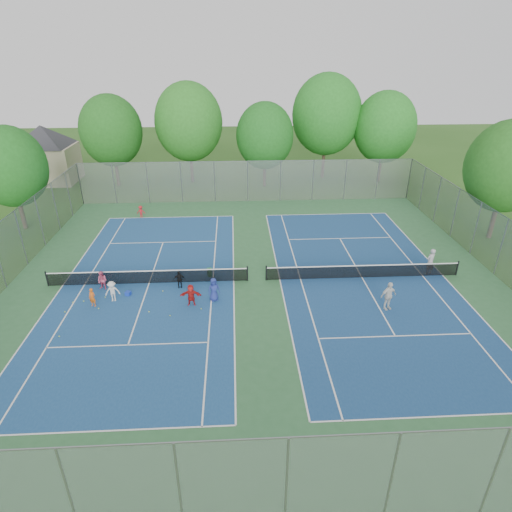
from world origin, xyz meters
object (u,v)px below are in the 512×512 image
at_px(net_right, 363,272).
at_px(ball_hopper, 210,272).
at_px(ball_crate, 128,293).
at_px(instructor, 430,261).
at_px(net_left, 148,277).

distance_m(net_right, ball_hopper, 10.14).
height_order(net_right, ball_hopper, net_right).
xyz_separation_m(ball_crate, instructor, (19.65, 1.73, 0.79)).
height_order(ball_hopper, instructor, instructor).
height_order(net_right, ball_crate, net_right).
relative_size(ball_crate, ball_hopper, 0.52).
bearing_deg(net_left, net_right, 0.00).
distance_m(net_left, net_right, 14.00).
bearing_deg(ball_hopper, ball_crate, -156.32).
bearing_deg(instructor, net_right, -19.64).
height_order(net_left, ball_crate, net_left).
bearing_deg(ball_crate, instructor, 5.03).
height_order(net_right, instructor, instructor).
xyz_separation_m(net_left, net_right, (14.00, 0.00, 0.00)).
bearing_deg(ball_hopper, net_right, -4.24).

